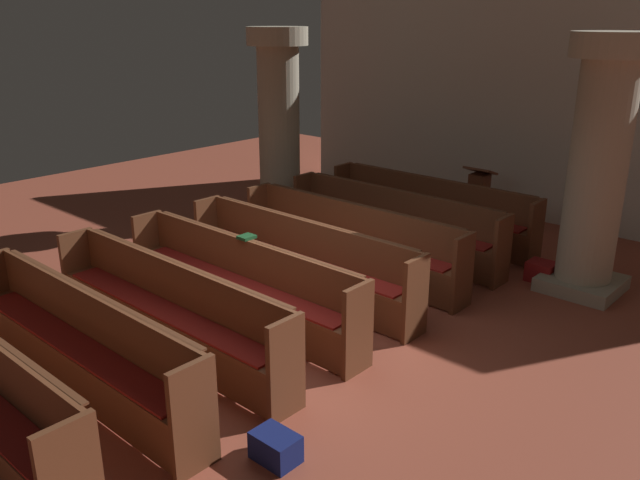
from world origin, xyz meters
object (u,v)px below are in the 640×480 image
(pew_row_0, at_px, (430,208))
(pew_row_4, at_px, (239,280))
(pillar_far_side, at_px, (279,122))
(pew_row_3, at_px, (299,257))
(pew_row_6, at_px, (78,341))
(pew_row_2, at_px, (349,238))
(pew_row_5, at_px, (167,307))
(hymn_book, at_px, (247,237))
(pew_row_1, at_px, (392,222))
(kneeler_box_red, at_px, (541,271))
(kneeler_box_navy, at_px, (276,447))
(lectern, at_px, (478,203))
(pillar_aisle_side, at_px, (598,163))

(pew_row_0, bearing_deg, pew_row_4, -90.00)
(pew_row_4, xyz_separation_m, pillar_far_side, (-2.63, 3.28, 1.19))
(pew_row_3, height_order, pew_row_6, same)
(pew_row_2, relative_size, pew_row_5, 1.00)
(hymn_book, bearing_deg, pew_row_4, -74.33)
(pew_row_1, height_order, pew_row_6, same)
(pew_row_0, bearing_deg, hymn_book, -90.78)
(pew_row_4, bearing_deg, kneeler_box_red, 58.88)
(pew_row_6, bearing_deg, pew_row_2, 90.00)
(pew_row_2, distance_m, pillar_far_side, 3.15)
(pew_row_6, distance_m, pillar_far_side, 6.05)
(kneeler_box_navy, bearing_deg, pew_row_5, 166.52)
(pew_row_1, relative_size, pillar_far_side, 1.12)
(pew_row_3, height_order, kneeler_box_navy, pew_row_3)
(pew_row_0, height_order, pew_row_6, same)
(pillar_far_side, distance_m, kneeler_box_red, 5.04)
(pew_row_1, relative_size, lectern, 3.39)
(pew_row_1, bearing_deg, pew_row_5, -90.00)
(pew_row_1, xyz_separation_m, pillar_far_side, (-2.63, 0.23, 1.19))
(pew_row_3, bearing_deg, kneeler_box_navy, -49.57)
(pew_row_3, relative_size, pillar_far_side, 1.12)
(pillar_aisle_side, xyz_separation_m, kneeler_box_navy, (-0.51, -5.17, -1.59))
(pew_row_3, relative_size, pew_row_6, 1.00)
(pew_row_1, xyz_separation_m, kneeler_box_red, (2.15, 0.52, -0.38))
(pew_row_6, bearing_deg, pillar_far_side, 116.33)
(pew_row_6, distance_m, hymn_book, 2.27)
(hymn_book, bearing_deg, kneeler_box_red, 56.85)
(pew_row_5, bearing_deg, hymn_book, 92.52)
(pillar_far_side, distance_m, lectern, 3.67)
(pew_row_3, xyz_separation_m, pew_row_4, (0.00, -1.02, 0.00))
(pew_row_0, distance_m, lectern, 1.04)
(pew_row_5, height_order, lectern, lectern)
(pew_row_2, relative_size, hymn_book, 19.42)
(pillar_far_side, relative_size, kneeler_box_navy, 8.53)
(pew_row_1, height_order, kneeler_box_navy, pew_row_1)
(pillar_aisle_side, xyz_separation_m, kneeler_box_red, (-0.53, -0.07, -1.57))
(pew_row_1, distance_m, pew_row_2, 1.02)
(pew_row_1, xyz_separation_m, hymn_book, (-0.05, -2.86, 0.47))
(lectern, relative_size, hymn_book, 5.73)
(pew_row_3, xyz_separation_m, pew_row_6, (0.00, -3.05, 0.00))
(pew_row_3, distance_m, pew_row_5, 2.03)
(pew_row_0, xyz_separation_m, pew_row_1, (0.00, -1.02, 0.00))
(pew_row_4, xyz_separation_m, hymn_book, (-0.05, 0.19, 0.47))
(pew_row_4, distance_m, kneeler_box_red, 4.18)
(pew_row_5, relative_size, hymn_book, 19.42)
(pillar_aisle_side, height_order, pillar_far_side, same)
(pew_row_3, height_order, pew_row_4, same)
(kneeler_box_red, bearing_deg, pillar_aisle_side, 7.20)
(kneeler_box_red, bearing_deg, hymn_book, -123.15)
(lectern, height_order, kneeler_box_navy, lectern)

